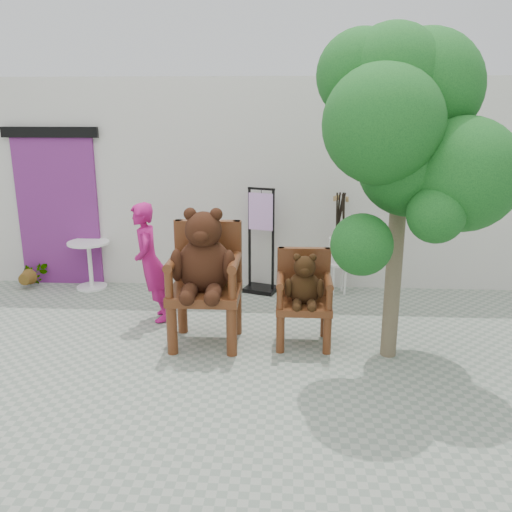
{
  "coord_description": "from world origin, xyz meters",
  "views": [
    {
      "loc": [
        0.39,
        -5.12,
        2.62
      ],
      "look_at": [
        0.03,
        0.85,
        0.95
      ],
      "focal_mm": 38.0,
      "sensor_mm": 36.0,
      "label": 1
    }
  ],
  "objects_px": {
    "cafe_table": "(90,259)",
    "stool_bucket": "(339,250)",
    "chair_big": "(205,267)",
    "person": "(151,263)",
    "chair_small": "(304,289)",
    "display_stand": "(261,252)",
    "tree": "(412,129)"
  },
  "relations": [
    {
      "from": "person",
      "to": "cafe_table",
      "type": "distance_m",
      "value": 1.7
    },
    {
      "from": "person",
      "to": "cafe_table",
      "type": "relative_size",
      "value": 2.11
    },
    {
      "from": "cafe_table",
      "to": "stool_bucket",
      "type": "bearing_deg",
      "value": -0.19
    },
    {
      "from": "stool_bucket",
      "to": "tree",
      "type": "xyz_separation_m",
      "value": [
        0.44,
        -2.07,
        1.76
      ]
    },
    {
      "from": "tree",
      "to": "display_stand",
      "type": "bearing_deg",
      "value": 126.6
    },
    {
      "from": "chair_small",
      "to": "person",
      "type": "relative_size",
      "value": 0.72
    },
    {
      "from": "chair_big",
      "to": "tree",
      "type": "relative_size",
      "value": 0.46
    },
    {
      "from": "cafe_table",
      "to": "tree",
      "type": "height_order",
      "value": "tree"
    },
    {
      "from": "chair_big",
      "to": "person",
      "type": "distance_m",
      "value": 1.01
    },
    {
      "from": "stool_bucket",
      "to": "chair_small",
      "type": "bearing_deg",
      "value": -107.32
    },
    {
      "from": "display_stand",
      "to": "stool_bucket",
      "type": "xyz_separation_m",
      "value": [
        1.11,
        -0.01,
        0.06
      ]
    },
    {
      "from": "person",
      "to": "tree",
      "type": "bearing_deg",
      "value": 60.34
    },
    {
      "from": "tree",
      "to": "cafe_table",
      "type": "bearing_deg",
      "value": 152.86
    },
    {
      "from": "person",
      "to": "tree",
      "type": "distance_m",
      "value": 3.42
    },
    {
      "from": "chair_small",
      "to": "display_stand",
      "type": "bearing_deg",
      "value": 108.03
    },
    {
      "from": "display_stand",
      "to": "stool_bucket",
      "type": "height_order",
      "value": "display_stand"
    },
    {
      "from": "stool_bucket",
      "to": "display_stand",
      "type": "bearing_deg",
      "value": 179.56
    },
    {
      "from": "cafe_table",
      "to": "stool_bucket",
      "type": "distance_m",
      "value": 3.63
    },
    {
      "from": "chair_big",
      "to": "person",
      "type": "relative_size",
      "value": 1.05
    },
    {
      "from": "chair_big",
      "to": "person",
      "type": "bearing_deg",
      "value": 140.6
    },
    {
      "from": "stool_bucket",
      "to": "tree",
      "type": "bearing_deg",
      "value": -78.08
    },
    {
      "from": "cafe_table",
      "to": "stool_bucket",
      "type": "height_order",
      "value": "stool_bucket"
    },
    {
      "from": "stool_bucket",
      "to": "person",
      "type": "bearing_deg",
      "value": -154.59
    },
    {
      "from": "display_stand",
      "to": "chair_small",
      "type": "bearing_deg",
      "value": -52.71
    },
    {
      "from": "chair_big",
      "to": "stool_bucket",
      "type": "height_order",
      "value": "chair_big"
    },
    {
      "from": "person",
      "to": "display_stand",
      "type": "distance_m",
      "value": 1.75
    },
    {
      "from": "person",
      "to": "tree",
      "type": "height_order",
      "value": "tree"
    },
    {
      "from": "display_stand",
      "to": "stool_bucket",
      "type": "bearing_deg",
      "value": 18.81
    },
    {
      "from": "chair_small",
      "to": "cafe_table",
      "type": "height_order",
      "value": "chair_small"
    },
    {
      "from": "chair_big",
      "to": "person",
      "type": "xyz_separation_m",
      "value": [
        -0.77,
        0.63,
        -0.15
      ]
    },
    {
      "from": "cafe_table",
      "to": "stool_bucket",
      "type": "xyz_separation_m",
      "value": [
        3.62,
        -0.01,
        0.2
      ]
    },
    {
      "from": "cafe_table",
      "to": "display_stand",
      "type": "bearing_deg",
      "value": -0.08
    }
  ]
}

